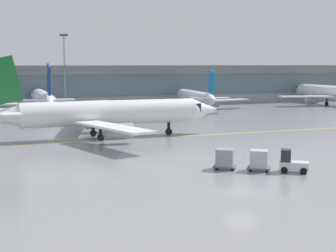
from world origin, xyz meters
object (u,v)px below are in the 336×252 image
baggage_tug (292,163)px  apron_light_mast_1 (65,68)px  gate_airplane_4 (330,92)px  cargo_dolly_trailing (225,158)px  taxiing_regional_jet (108,114)px  gate_airplane_2 (43,99)px  gate_airplane_3 (195,97)px  cargo_dolly_lead (259,160)px

baggage_tug → apron_light_mast_1: size_ratio=0.18×
gate_airplane_4 → cargo_dolly_trailing: gate_airplane_4 is taller
gate_airplane_4 → apron_light_mast_1: 63.55m
taxiing_regional_jet → baggage_tug: 29.65m
gate_airplane_2 → gate_airplane_3: size_ratio=1.14×
gate_airplane_3 → cargo_dolly_trailing: 65.45m
gate_airplane_3 → cargo_dolly_trailing: bearing=164.5°
taxiing_regional_jet → cargo_dolly_lead: (8.02, -25.99, -2.25)m
taxiing_regional_jet → apron_light_mast_1: 48.53m
gate_airplane_4 → cargo_dolly_trailing: size_ratio=11.80×
gate_airplane_3 → apron_light_mast_1: apron_light_mast_1 is taller
gate_airplane_3 → baggage_tug: 67.06m
apron_light_mast_1 → baggage_tug: bearing=-83.7°
apron_light_mast_1 → gate_airplane_2: bearing=-119.5°
taxiing_regional_jet → baggage_tug: taxiing_regional_jet is taller
cargo_dolly_lead → apron_light_mast_1: apron_light_mast_1 is taller
cargo_dolly_trailing → cargo_dolly_lead: bearing=-0.0°
gate_airplane_3 → baggage_tug: size_ratio=9.07×
gate_airplane_2 → cargo_dolly_lead: gate_airplane_2 is taller
gate_airplane_2 → apron_light_mast_1: bearing=-28.0°
gate_airplane_3 → taxiing_regional_jet: (-28.73, -36.88, 0.65)m
gate_airplane_3 → gate_airplane_4: (35.57, -0.40, 0.45)m
taxiing_regional_jet → baggage_tug: (10.48, -27.63, -2.41)m
taxiing_regional_jet → baggage_tug: size_ratio=11.26×
gate_airplane_4 → cargo_dolly_lead: (-56.28, -62.47, -2.04)m
cargo_dolly_lead → baggage_tug: bearing=-0.0°
cargo_dolly_trailing → apron_light_mast_1: apron_light_mast_1 is taller
gate_airplane_4 → apron_light_mast_1: bearing=78.3°
gate_airplane_4 → cargo_dolly_trailing: 84.64m
gate_airplane_4 → cargo_dolly_lead: gate_airplane_4 is taller
gate_airplane_3 → taxiing_regional_jet: bearing=147.5°
gate_airplane_3 → gate_airplane_4: size_ratio=0.86×
gate_airplane_2 → cargo_dolly_trailing: 62.26m
gate_airplane_2 → cargo_dolly_lead: 64.44m
baggage_tug → cargo_dolly_lead: (-2.46, 1.64, 0.16)m
gate_airplane_2 → gate_airplane_4: size_ratio=0.98×
gate_airplane_4 → gate_airplane_2: bearing=88.3°
gate_airplane_2 → gate_airplane_3: gate_airplane_2 is taller
gate_airplane_4 → baggage_tug: gate_airplane_4 is taller
gate_airplane_2 → cargo_dolly_lead: bearing=-167.7°
baggage_tug → cargo_dolly_lead: 2.96m
cargo_dolly_lead → cargo_dolly_trailing: same height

